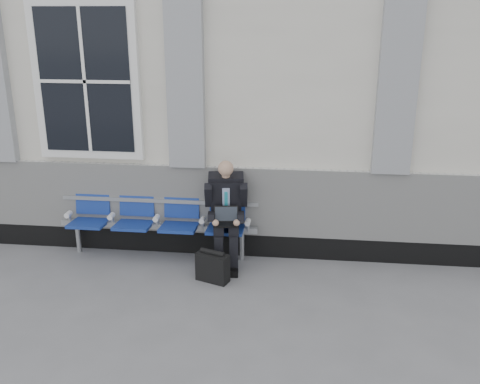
# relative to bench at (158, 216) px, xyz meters

# --- Properties ---
(ground) EXTENTS (70.00, 70.00, 0.00)m
(ground) POSITION_rel_bench_xyz_m (-1.21, -1.32, -0.55)
(ground) COLOR slate
(ground) RESTS_ON ground
(station_building) EXTENTS (14.40, 4.40, 4.49)m
(station_building) POSITION_rel_bench_xyz_m (-1.22, 2.15, 1.67)
(station_building) COLOR silver
(station_building) RESTS_ON ground
(bench) EXTENTS (2.60, 0.47, 0.91)m
(bench) POSITION_rel_bench_xyz_m (0.00, 0.00, 0.00)
(bench) COLOR #9EA0A3
(bench) RESTS_ON ground
(businessman) EXTENTS (0.56, 0.75, 1.36)m
(businessman) POSITION_rel_bench_xyz_m (0.91, -0.13, 0.19)
(businessman) COLOR black
(businessman) RESTS_ON ground
(briefcase) EXTENTS (0.42, 0.29, 0.40)m
(briefcase) POSITION_rel_bench_xyz_m (0.82, -0.63, -0.37)
(briefcase) COLOR black
(briefcase) RESTS_ON ground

